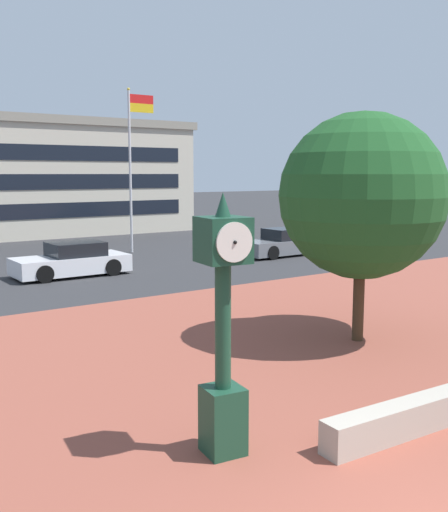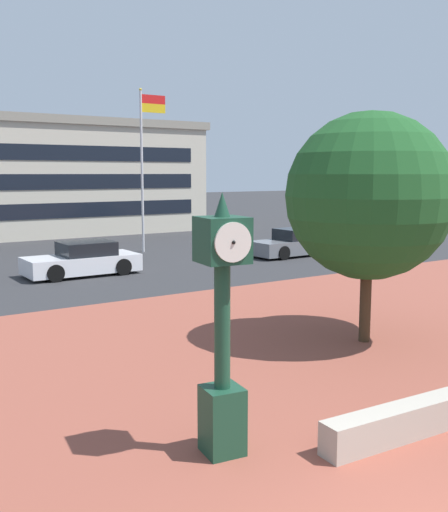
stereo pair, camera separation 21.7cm
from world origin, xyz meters
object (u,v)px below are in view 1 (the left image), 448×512
object	(u,v)px
plaza_tree	(364,199)
car_street_near	(72,261)
car_street_mid	(285,243)
street_clock	(223,330)
flagpole_primary	(132,159)

from	to	relation	value
plaza_tree	car_street_near	bearing A→B (deg)	101.40
plaza_tree	car_street_mid	distance (m)	14.51
street_clock	flagpole_primary	distance (m)	21.87
car_street_near	car_street_mid	bearing A→B (deg)	-92.34
plaza_tree	car_street_mid	bearing A→B (deg)	56.35
street_clock	plaza_tree	distance (m)	6.85
car_street_near	street_clock	bearing A→B (deg)	166.15
street_clock	plaza_tree	xyz separation A→B (m)	(6.00, 2.93, 1.52)
car_street_near	flagpole_primary	bearing A→B (deg)	-46.67
street_clock	car_street_mid	size ratio (longest dim) A/B	0.80
plaza_tree	car_street_near	size ratio (longest dim) A/B	1.23
car_street_mid	flagpole_primary	xyz separation A→B (m)	(-5.36, 5.13, 3.99)
car_street_mid	flagpole_primary	bearing A→B (deg)	45.17
car_street_near	flagpole_primary	world-z (taller)	flagpole_primary
car_street_near	flagpole_primary	distance (m)	8.01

